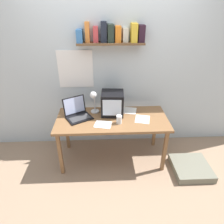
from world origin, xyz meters
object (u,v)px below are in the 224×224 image
Objects in this scene: corner_desk at (112,122)px; juice_glass at (119,120)px; open_notebook at (129,111)px; floor_cushion at (191,168)px; crt_monitor at (112,103)px; loose_paper_near_laptop at (103,124)px; printed_handout at (142,119)px; desk_lamp at (94,99)px; laptop at (77,112)px.

juice_glass is at bearing -55.72° from corner_desk.
floor_cushion is (0.84, -0.54, -0.65)m from open_notebook.
crt_monitor is 0.30m from juice_glass.
juice_glass is 0.22m from loose_paper_near_laptop.
printed_handout and loose_paper_near_laptop have the same top height.
floor_cushion is (1.35, -0.48, -0.88)m from desk_lamp.
desk_lamp is 1.35× the size of loose_paper_near_laptop.
open_notebook reaches higher than corner_desk.
crt_monitor reaches higher than corner_desk.
loose_paper_near_laptop reaches higher than floor_cushion.
open_notebook is (0.27, 0.21, 0.06)m from corner_desk.
laptop is at bearing 171.60° from corner_desk.
laptop is at bearing -147.49° from desk_lamp.
laptop reaches higher than corner_desk.
juice_glass is at bearing -165.54° from printed_handout.
open_notebook is at bearing 61.99° from juice_glass.
loose_paper_near_laptop is at bearing -128.89° from corner_desk.
printed_handout is at bearing -21.35° from crt_monitor.
juice_glass is (0.34, -0.29, -0.18)m from desk_lamp.
desk_lamp reaches higher than printed_handout.
laptop is 0.30m from desk_lamp.
corner_desk is 3.01× the size of floor_cushion.
printed_handout is (0.33, 0.08, -0.05)m from juice_glass.
floor_cushion is at bearing -10.93° from juice_glass.
desk_lamp reaches higher than corner_desk.
loose_paper_near_laptop is (-0.13, -0.16, 0.06)m from corner_desk.
crt_monitor is 0.65× the size of floor_cushion.
open_notebook is at bearing 18.26° from crt_monitor.
laptop is 1.25× the size of desk_lamp.
open_notebook is (0.25, 0.07, -0.16)m from crt_monitor.
laptop is 1.72× the size of open_notebook.
open_notebook is 0.54m from loose_paper_near_laptop.
corner_desk is at bearing 51.11° from loose_paper_near_laptop.
desk_lamp is at bearing -179.48° from crt_monitor.
crt_monitor is (0.01, 0.14, 0.22)m from corner_desk.
crt_monitor reaches higher than printed_handout.
floor_cushion is at bearing -22.13° from printed_handout.
laptop is 3.79× the size of juice_glass.
corner_desk is at bearing -91.34° from crt_monitor.
juice_glass reaches higher than floor_cushion.
desk_lamp is 0.67× the size of floor_cushion.
corner_desk is 0.35m from open_notebook.
floor_cushion is at bearing -19.42° from crt_monitor.
corner_desk is 0.42m from printed_handout.
loose_paper_near_laptop is 1.40m from floor_cushion.
corner_desk is 1.29m from floor_cushion.
corner_desk is 13.67× the size of juice_glass.
printed_handout is (0.90, -0.12, -0.06)m from laptop.
desk_lamp is 0.48m from juice_glass.
printed_handout is (0.41, -0.04, 0.06)m from corner_desk.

